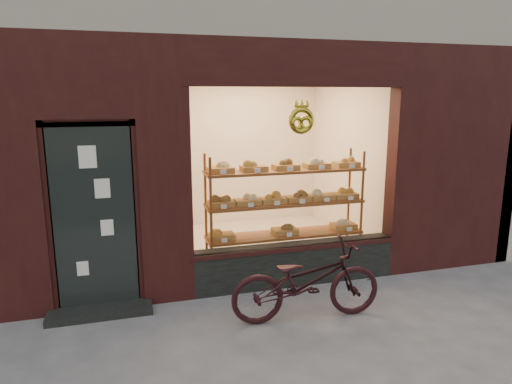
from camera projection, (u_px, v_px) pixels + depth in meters
name	position (u px, v px, depth m)	size (l,w,h in m)	color
ground	(334.00, 384.00, 3.95)	(90.00, 90.00, 0.00)	#58585C
display_shelf	(285.00, 210.00, 6.28)	(2.20, 0.45, 1.70)	brown
bicycle	(307.00, 281.00, 5.02)	(0.59, 1.69, 0.89)	black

